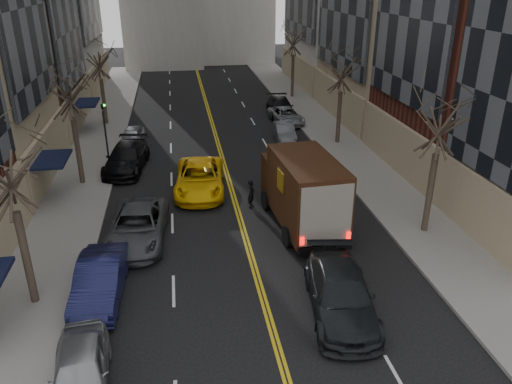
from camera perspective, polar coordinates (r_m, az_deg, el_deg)
sidewalk_left at (r=38.51m, az=-17.94°, el=4.96°), size 4.00×66.00×0.15m
sidewalk_right at (r=39.84m, az=8.65°, el=6.48°), size 4.00×66.00×0.15m
tree_lf_near at (r=18.99m, az=-26.92°, el=4.07°), size 3.20×3.20×8.41m
tree_lf_mid at (r=30.20m, az=-20.85°, el=12.41°), size 3.20×3.20×8.91m
tree_lf_far at (r=42.96m, az=-17.66°, el=15.09°), size 3.20×3.20×8.12m
tree_rt_near at (r=23.92m, az=20.63°, el=9.37°), size 3.20×3.20×8.71m
tree_rt_mid at (r=36.54m, az=9.89°, el=14.66°), size 3.20×3.20×8.32m
tree_rt_far at (r=50.78m, az=4.36°, el=18.12°), size 3.20×3.20×9.11m
traffic_signal at (r=32.74m, az=-16.87°, el=6.89°), size 0.29×0.26×4.70m
ups_truck at (r=24.70m, az=5.36°, el=0.09°), size 3.21×7.09×3.79m
observer_sedan at (r=19.28m, az=9.65°, el=-11.40°), size 3.02×5.89×1.64m
taxi at (r=29.17m, az=-6.46°, el=1.58°), size 3.23×6.18×1.66m
pedestrian at (r=27.04m, az=-0.54°, el=-0.18°), size 0.56×0.68×1.61m
parked_lf_a at (r=16.98m, az=-19.40°, el=-18.74°), size 2.11×4.39×1.45m
parked_lf_b at (r=20.72m, az=-17.41°, el=-9.60°), size 1.88×4.88×1.58m
parked_lf_c at (r=24.33m, az=-13.41°, el=-3.84°), size 3.05×5.85×1.57m
parked_lf_d at (r=33.29m, az=-14.58°, el=3.80°), size 3.04×5.91×1.64m
parked_lf_e at (r=38.28m, az=-13.99°, el=6.20°), size 1.97×3.91×1.28m
parked_rt_a at (r=38.25m, az=3.29°, el=6.89°), size 1.67×4.06×1.31m
parked_rt_b at (r=42.72m, az=3.46°, el=8.71°), size 2.67×4.90×1.30m
parked_rt_c at (r=44.91m, az=2.82°, el=9.64°), size 2.46×5.39×1.53m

